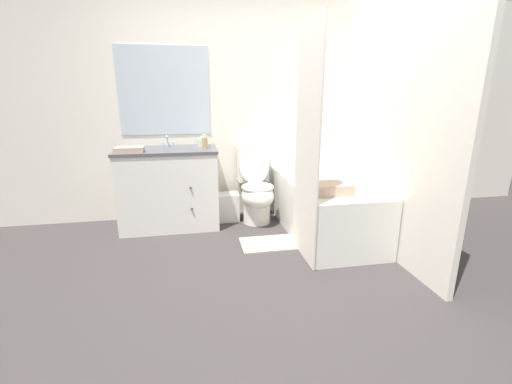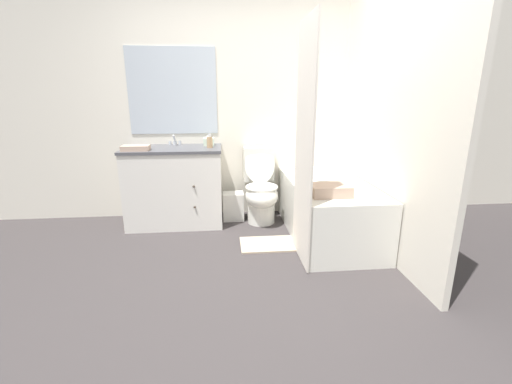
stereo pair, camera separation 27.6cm
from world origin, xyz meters
TOP-DOWN VIEW (x-y plane):
  - ground_plane at (0.00, 0.00)m, footprint 14.00×14.00m
  - wall_back at (-0.01, 1.69)m, footprint 8.00×0.06m
  - wall_right at (1.27, 0.83)m, footprint 0.05×2.66m
  - vanity_cabinet at (-0.72, 1.38)m, footprint 1.04×0.61m
  - sink_faucet at (-0.72, 1.58)m, footprint 0.14×0.12m
  - toilet at (0.23, 1.34)m, footprint 0.36×0.63m
  - bathtub at (0.86, 0.88)m, footprint 0.74×1.56m
  - shower_curtain at (0.47, 0.38)m, footprint 0.02×0.58m
  - wastebasket at (-0.08, 1.42)m, footprint 0.24×0.20m
  - tissue_box at (-0.34, 1.50)m, footprint 0.11×0.13m
  - soap_dispenser at (-0.32, 1.33)m, footprint 0.06×0.06m
  - hand_towel_folded at (-1.07, 1.21)m, footprint 0.27×0.16m
  - bath_towel_folded at (0.73, 0.41)m, footprint 0.34×0.25m
  - bath_mat at (0.23, 0.67)m, footprint 0.54×0.36m

SIDE VIEW (x-z plane):
  - ground_plane at x=0.00m, z-range 0.00..0.00m
  - bath_mat at x=0.23m, z-range 0.00..0.02m
  - wastebasket at x=-0.08m, z-range 0.00..0.32m
  - bathtub at x=0.86m, z-range 0.00..0.56m
  - toilet at x=0.23m, z-range -0.05..0.80m
  - vanity_cabinet at x=-0.72m, z-range 0.01..0.87m
  - bath_towel_folded at x=0.73m, z-range 0.56..0.66m
  - hand_towel_folded at x=-1.07m, z-range 0.86..0.91m
  - sink_faucet at x=-0.72m, z-range 0.83..0.95m
  - tissue_box at x=-0.34m, z-range 0.85..0.96m
  - soap_dispenser at x=-0.32m, z-range 0.85..0.99m
  - shower_curtain at x=0.47m, z-range 0.00..1.98m
  - wall_right at x=1.27m, z-range 0.00..2.50m
  - wall_back at x=-0.01m, z-range 0.00..2.50m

